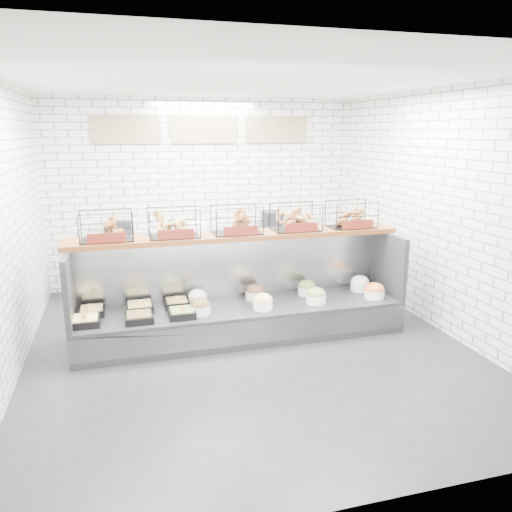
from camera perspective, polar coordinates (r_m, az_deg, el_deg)
name	(u,v)px	position (r m, az deg, el deg)	size (l,w,h in m)	color
ground	(248,345)	(6.05, -0.92, -10.14)	(5.50, 5.50, 0.00)	black
room_shell	(235,167)	(6.11, -2.44, 10.11)	(5.02, 5.51, 3.01)	silver
display_case	(241,309)	(6.23, -1.71, -6.12)	(4.00, 0.90, 1.20)	black
bagel_shelf	(237,223)	(6.12, -2.20, 3.74)	(4.10, 0.50, 0.40)	#4B2610
prep_counter	(210,258)	(8.14, -5.30, -0.28)	(4.00, 0.60, 1.20)	#93969B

